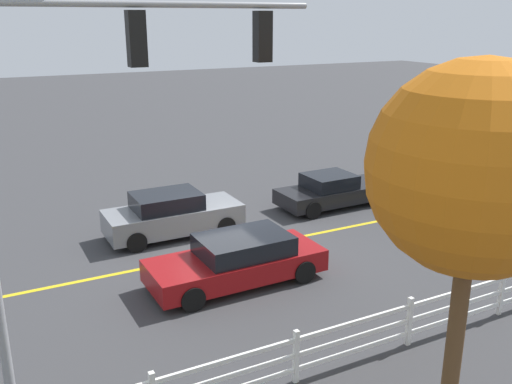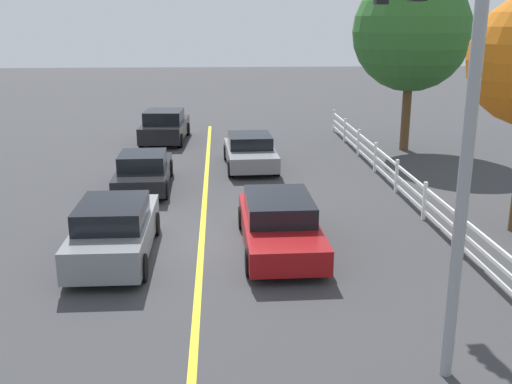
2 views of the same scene
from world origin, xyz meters
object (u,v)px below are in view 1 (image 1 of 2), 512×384
at_px(car_0, 332,191).
at_px(car_1, 488,163).
at_px(car_2, 238,260).
at_px(car_3, 172,215).
at_px(car_4, 466,208).
at_px(tree_2, 476,170).

distance_m(car_0, car_1, 8.37).
distance_m(car_0, car_2, 7.30).
bearing_deg(car_3, car_2, -84.22).
distance_m(car_3, car_4, 10.04).
relative_size(car_0, car_1, 0.98).
bearing_deg(car_3, tree_2, -83.15).
xyz_separation_m(car_4, tree_2, (7.97, 7.01, 4.03)).
xyz_separation_m(car_0, car_4, (-2.87, 3.88, 0.02)).
distance_m(car_0, tree_2, 12.69).
bearing_deg(car_1, car_2, -160.64).
xyz_separation_m(car_0, car_3, (6.42, 0.05, 0.11)).
bearing_deg(car_2, tree_2, 96.75).
distance_m(car_1, car_4, 6.70).
height_order(car_2, car_4, car_2).
height_order(car_2, car_3, car_3).
height_order(car_4, tree_2, tree_2).
bearing_deg(car_1, tree_2, -137.86).
relative_size(car_0, car_2, 0.93).
height_order(car_0, tree_2, tree_2).
bearing_deg(tree_2, car_0, -115.09).
bearing_deg(car_4, car_2, -0.48).
distance_m(car_1, car_3, 14.78).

